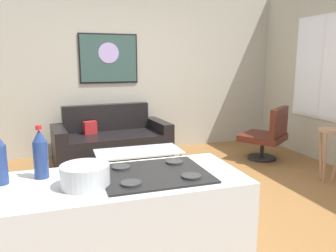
% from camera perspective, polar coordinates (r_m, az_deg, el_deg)
% --- Properties ---
extents(ground, '(6.40, 6.40, 0.04)m').
position_cam_1_polar(ground, '(3.82, 3.20, -13.24)').
color(ground, brown).
extents(back_wall, '(6.40, 0.05, 2.80)m').
position_cam_1_polar(back_wall, '(5.81, -5.56, 9.52)').
color(back_wall, '#ACA897').
rests_on(back_wall, ground).
extents(couch, '(1.83, 1.01, 0.87)m').
position_cam_1_polar(couch, '(5.29, -9.75, -2.88)').
color(couch, black).
rests_on(couch, ground).
extents(coffee_table, '(1.10, 0.54, 0.43)m').
position_cam_1_polar(coffee_table, '(4.27, -5.12, -4.75)').
color(coffee_table, silver).
rests_on(coffee_table, ground).
extents(armchair, '(0.89, 0.88, 0.86)m').
position_cam_1_polar(armchair, '(5.46, 16.87, -1.52)').
color(armchair, black).
rests_on(armchair, ground).
extents(bar_stool, '(0.33, 0.32, 0.70)m').
position_cam_1_polar(bar_stool, '(4.74, 26.09, -2.68)').
color(bar_stool, '#A87753').
rests_on(bar_stool, ground).
extents(soda_bottle_2, '(0.08, 0.08, 0.30)m').
position_cam_1_polar(soda_bottle_2, '(1.96, -21.21, -4.62)').
color(soda_bottle_2, navy).
rests_on(soda_bottle_2, kitchen_counter).
extents(mixing_bowl, '(0.26, 0.26, 0.12)m').
position_cam_1_polar(mixing_bowl, '(1.79, -14.15, -8.38)').
color(mixing_bowl, silver).
rests_on(mixing_bowl, kitchen_counter).
extents(wall_painting, '(0.97, 0.03, 0.81)m').
position_cam_1_polar(wall_painting, '(5.68, -10.24, 11.44)').
color(wall_painting, black).
extents(window, '(0.03, 1.20, 1.60)m').
position_cam_1_polar(window, '(5.67, 25.15, 9.15)').
color(window, silver).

